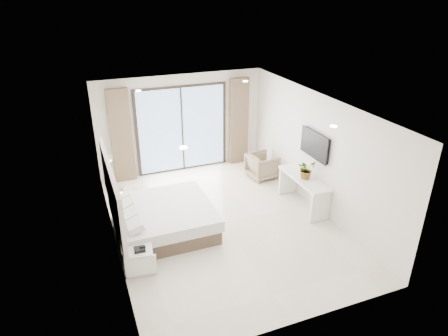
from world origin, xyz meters
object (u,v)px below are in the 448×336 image
(armchair, at_px, (262,165))
(nightstand, at_px, (139,260))
(bed, at_px, (163,219))
(console_desk, at_px, (304,185))

(armchair, bearing_deg, nightstand, 118.14)
(bed, bearing_deg, armchair, 26.74)
(nightstand, xyz_separation_m, console_desk, (4.05, 0.95, 0.33))
(bed, relative_size, console_desk, 1.29)
(bed, distance_m, console_desk, 3.34)
(console_desk, height_order, armchair, console_desk)
(bed, height_order, console_desk, console_desk)
(nightstand, bearing_deg, bed, 65.40)
(console_desk, bearing_deg, nightstand, -166.73)
(bed, relative_size, nightstand, 3.63)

